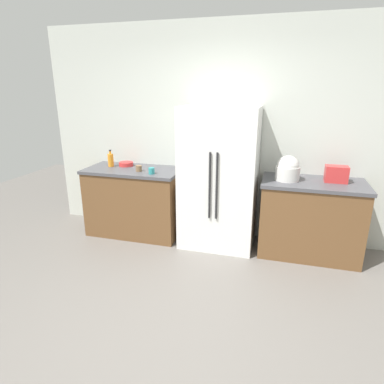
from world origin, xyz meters
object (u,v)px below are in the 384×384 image
object	(u,v)px
refrigerator	(219,179)
bottle_a	(111,160)
toaster	(336,174)
cup_a	(152,171)
rice_cooker	(288,169)
cup_b	(139,168)
bowl_a	(126,164)

from	to	relation	value
refrigerator	bottle_a	bearing A→B (deg)	177.66
refrigerator	toaster	bearing A→B (deg)	2.82
cup_a	rice_cooker	bearing A→B (deg)	5.74
refrigerator	toaster	xyz separation A→B (m)	(1.33, 0.07, 0.14)
refrigerator	toaster	size ratio (longest dim) A/B	7.09
toaster	cup_b	xyz separation A→B (m)	(-2.36, -0.15, -0.05)
cup_a	bowl_a	xyz separation A→B (m)	(-0.50, 0.31, -0.01)
toaster	cup_b	distance (m)	2.36
refrigerator	toaster	world-z (taller)	refrigerator
toaster	bottle_a	xyz separation A→B (m)	(-2.83, -0.00, -0.00)
cup_a	cup_b	distance (m)	0.22
toaster	bowl_a	bearing A→B (deg)	178.18
rice_cooker	bottle_a	size ratio (longest dim) A/B	1.26
toaster	bottle_a	bearing A→B (deg)	-179.91
toaster	cup_a	size ratio (longest dim) A/B	3.10
bottle_a	bowl_a	bearing A→B (deg)	26.26
cup_b	bowl_a	world-z (taller)	cup_b
toaster	cup_b	size ratio (longest dim) A/B	3.16
bottle_a	cup_b	bearing A→B (deg)	-16.83
cup_a	refrigerator	bearing A→B (deg)	11.22
refrigerator	bottle_a	size ratio (longest dim) A/B	7.58
toaster	rice_cooker	xyz separation A→B (m)	(-0.53, -0.07, 0.03)
bowl_a	cup_a	bearing A→B (deg)	-31.78
rice_cooker	cup_a	size ratio (longest dim) A/B	3.66
toaster	refrigerator	bearing A→B (deg)	-177.18
rice_cooker	bowl_a	world-z (taller)	rice_cooker
rice_cooker	bowl_a	size ratio (longest dim) A/B	1.51
toaster	bottle_a	size ratio (longest dim) A/B	1.07
cup_b	toaster	bearing A→B (deg)	3.59
toaster	cup_b	world-z (taller)	toaster
bowl_a	refrigerator	bearing A→B (deg)	-6.46
toaster	cup_a	distance (m)	2.16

